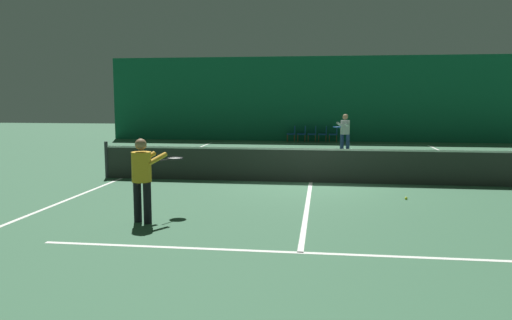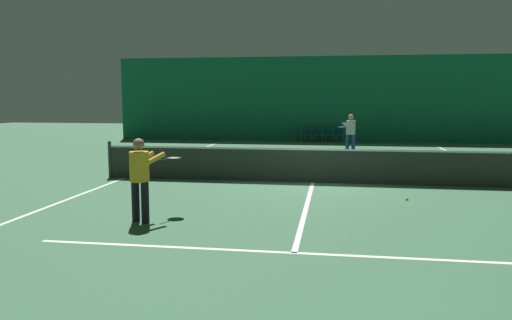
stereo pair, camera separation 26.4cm
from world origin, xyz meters
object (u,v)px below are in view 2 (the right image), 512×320
courtside_chair_1 (310,133)px  courtside_chair_4 (341,133)px  tennis_ball (407,199)px  player_near (141,173)px  courtside_chair_0 (299,133)px  player_far (350,131)px  courtside_chair_3 (331,133)px  tennis_net (313,164)px  courtside_chair_2 (320,133)px

courtside_chair_1 → courtside_chair_4: (1.67, 0.00, 0.00)m
courtside_chair_1 → tennis_ball: bearing=11.2°
player_near → courtside_chair_0: player_near is taller
player_far → courtside_chair_3: size_ratio=1.98×
player_far → courtside_chair_0: 6.11m
tennis_net → player_near: (-3.01, -4.89, 0.41)m
courtside_chair_0 → tennis_net: bearing=5.7°
player_near → courtside_chair_4: size_ratio=1.89×
courtside_chair_3 → tennis_ball: 15.19m
player_far → courtside_chair_0: (-2.52, 5.55, -0.48)m
tennis_net → tennis_ball: size_ratio=181.82×
courtside_chair_1 → courtside_chair_2: size_ratio=1.00×
tennis_net → courtside_chair_0: bearing=95.7°
tennis_net → courtside_chair_0: size_ratio=14.29×
player_far → tennis_ball: (1.02, -9.52, -0.94)m
player_near → courtside_chair_3: bearing=12.5°
courtside_chair_0 → courtside_chair_3: size_ratio=1.00×
player_near → courtside_chair_2: player_near is taller
courtside_chair_3 → tennis_ball: size_ratio=12.73×
player_near → courtside_chair_0: 17.97m
tennis_net → player_far: 7.55m
courtside_chair_0 → courtside_chair_3: (1.67, 0.00, 0.00)m
courtside_chair_1 → tennis_ball: courtside_chair_1 is taller
player_far → courtside_chair_3: (-0.85, 5.55, -0.48)m
courtside_chair_3 → tennis_ball: (1.87, -15.07, -0.45)m
player_far → courtside_chair_1: 5.90m
player_far → courtside_chair_4: bearing=-155.5°
courtside_chair_3 → courtside_chair_1: bearing=-90.0°
player_near → courtside_chair_4: bearing=10.7°
tennis_ball → courtside_chair_4: bearing=95.0°
player_near → courtside_chair_2: 18.10m
courtside_chair_1 → player_near: bearing=-7.2°
player_near → courtside_chair_2: size_ratio=1.89×
player_near → courtside_chair_2: bearing=14.2°
player_near → courtside_chair_4: (3.93, 17.88, -0.44)m
courtside_chair_1 → courtside_chair_2: 0.56m
courtside_chair_0 → tennis_ball: (3.54, -15.07, -0.45)m
player_far → courtside_chair_1: bearing=-139.0°
tennis_net → courtside_chair_4: size_ratio=14.29×
courtside_chair_4 → player_far: bearing=3.0°
player_near → courtside_chair_3: player_near is taller
courtside_chair_2 → courtside_chair_3: size_ratio=1.00×
player_near → tennis_net: bearing=-8.4°
tennis_net → courtside_chair_1: bearing=93.3°
player_far → courtside_chair_4: size_ratio=1.98×
courtside_chair_2 → courtside_chair_3: 0.56m
courtside_chair_3 → tennis_ball: bearing=7.1°
player_far → courtside_chair_1: (-1.97, 5.55, -0.48)m
player_near → courtside_chair_3: (3.37, 17.88, -0.44)m
courtside_chair_1 → courtside_chair_3: 1.11m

